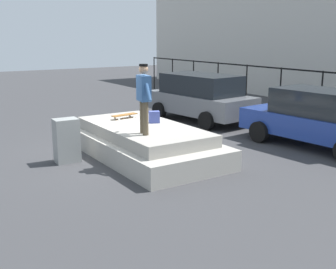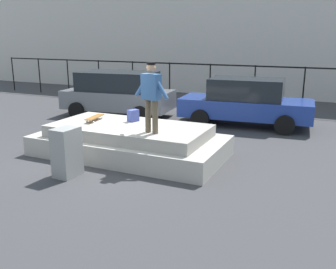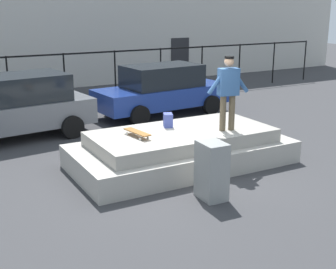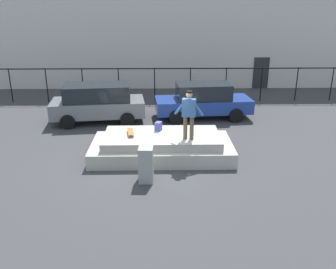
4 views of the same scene
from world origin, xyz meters
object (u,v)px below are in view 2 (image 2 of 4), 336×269
Objects in this scene: skateboarder at (151,93)px; backpack at (133,116)px; skateboard at (95,117)px; utility_box at (67,152)px; car_grey_hatchback_near at (118,93)px; car_blue_sedan_mid at (246,102)px.

backpack is at bearing 138.80° from skateboarder.
utility_box is at bearing -72.39° from skateboard.
car_grey_hatchback_near reaches higher than utility_box.
car_grey_hatchback_near is (-2.83, 3.73, -0.06)m from backpack.
car_grey_hatchback_near is 3.93× the size of utility_box.
skateboarder is at bearing 70.41° from backpack.
car_grey_hatchback_near is at bearing 129.77° from skateboarder.
car_grey_hatchback_near reaches higher than car_blue_sedan_mid.
utility_box is at bearing 12.80° from backpack.
car_grey_hatchback_near is 0.94× the size of car_blue_sedan_mid.
car_grey_hatchback_near is (-3.86, 4.64, -0.88)m from skateboarder.
utility_box is (-1.41, -1.47, -1.24)m from skateboarder.
car_blue_sedan_mid is at bearing 78.08° from skateboarder.
backpack reaches higher than skateboard.
skateboard is (-2.03, 0.50, -0.88)m from skateboarder.
skateboarder is 1.50× the size of utility_box.
skateboarder is 0.38× the size of car_grey_hatchback_near.
car_grey_hatchback_near reaches higher than backpack.
skateboarder is 0.36× the size of car_blue_sedan_mid.
skateboarder reaches higher than skateboard.
backpack is 2.44m from utility_box.
car_blue_sedan_mid is at bearing 174.94° from backpack.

